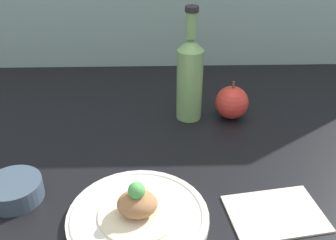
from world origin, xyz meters
TOP-DOWN VIEW (x-y plane):
  - ground_plane at (0.00, 0.00)cm, footprint 180.00×110.00cm
  - plate at (-6.73, -15.24)cm, footprint 24.43×24.43cm
  - plated_food at (-6.73, -15.24)cm, footprint 13.57×13.57cm
  - cider_bottle at (4.55, 19.94)cm, footprint 6.22×6.22cm
  - apple at (15.00, 19.44)cm, footprint 8.15×8.15cm
  - napkin at (17.29, -14.44)cm, footprint 17.98×14.12cm
  - dipping_bowl at (-29.49, -8.88)cm, footprint 10.24×10.24cm

SIDE VIEW (x-z plane):
  - ground_plane at x=0.00cm, z-range -4.00..0.00cm
  - napkin at x=17.29cm, z-range 0.00..0.80cm
  - plate at x=-6.73cm, z-range 0.05..1.68cm
  - dipping_bowl at x=-29.49cm, z-range 0.00..3.77cm
  - plated_food at x=-6.73cm, z-range 0.03..6.91cm
  - apple at x=15.00cm, z-range -0.77..8.93cm
  - cider_bottle at x=4.55cm, z-range -2.74..24.70cm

